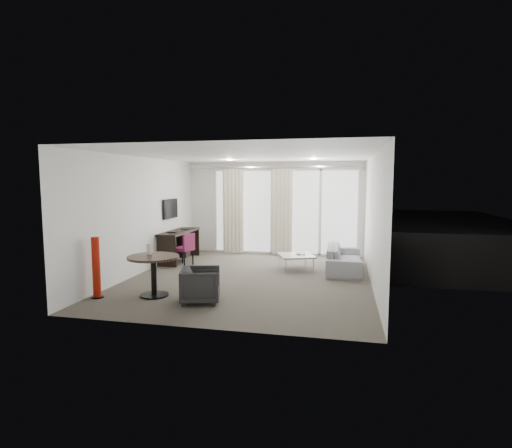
% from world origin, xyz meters
% --- Properties ---
extents(floor, '(5.00, 6.00, 0.00)m').
position_xyz_m(floor, '(0.00, 0.00, 0.00)').
color(floor, '#4D473D').
rests_on(floor, ground).
extents(ceiling, '(5.00, 6.00, 0.00)m').
position_xyz_m(ceiling, '(0.00, 0.00, 2.60)').
color(ceiling, white).
rests_on(ceiling, ground).
extents(wall_left, '(0.00, 6.00, 2.60)m').
position_xyz_m(wall_left, '(-2.50, 0.00, 1.30)').
color(wall_left, silver).
rests_on(wall_left, ground).
extents(wall_right, '(0.00, 6.00, 2.60)m').
position_xyz_m(wall_right, '(2.50, 0.00, 1.30)').
color(wall_right, silver).
rests_on(wall_right, ground).
extents(wall_front, '(5.00, 0.00, 2.60)m').
position_xyz_m(wall_front, '(0.00, -3.00, 1.30)').
color(wall_front, silver).
rests_on(wall_front, ground).
extents(window_panel, '(4.00, 0.02, 2.38)m').
position_xyz_m(window_panel, '(0.30, 2.98, 1.20)').
color(window_panel, white).
rests_on(window_panel, ground).
extents(window_frame, '(4.10, 0.06, 2.44)m').
position_xyz_m(window_frame, '(0.30, 2.97, 1.20)').
color(window_frame, white).
rests_on(window_frame, ground).
extents(curtain_left, '(0.60, 0.20, 2.38)m').
position_xyz_m(curtain_left, '(-1.15, 2.82, 1.20)').
color(curtain_left, beige).
rests_on(curtain_left, ground).
extents(curtain_right, '(0.60, 0.20, 2.38)m').
position_xyz_m(curtain_right, '(0.25, 2.82, 1.20)').
color(curtain_right, beige).
rests_on(curtain_right, ground).
extents(curtain_track, '(4.80, 0.04, 0.04)m').
position_xyz_m(curtain_track, '(0.00, 2.82, 2.45)').
color(curtain_track, '#B2B2B7').
rests_on(curtain_track, ceiling).
extents(downlight_a, '(0.12, 0.12, 0.02)m').
position_xyz_m(downlight_a, '(-0.90, 1.60, 2.59)').
color(downlight_a, '#FFE0B2').
rests_on(downlight_a, ceiling).
extents(downlight_b, '(0.12, 0.12, 0.02)m').
position_xyz_m(downlight_b, '(1.20, 1.60, 2.59)').
color(downlight_b, '#FFE0B2').
rests_on(downlight_b, ceiling).
extents(desk, '(0.52, 1.66, 0.78)m').
position_xyz_m(desk, '(-2.22, 1.44, 0.39)').
color(desk, black).
rests_on(desk, floor).
extents(tv, '(0.05, 0.80, 0.50)m').
position_xyz_m(tv, '(-2.46, 1.45, 1.35)').
color(tv, black).
rests_on(tv, wall_left).
extents(desk_chair, '(0.53, 0.52, 0.80)m').
position_xyz_m(desk_chair, '(-1.90, 0.92, 0.40)').
color(desk_chair, maroon).
rests_on(desk_chair, floor).
extents(round_table, '(1.02, 1.02, 0.73)m').
position_xyz_m(round_table, '(-1.39, -1.66, 0.37)').
color(round_table, black).
rests_on(round_table, floor).
extents(menu_card, '(0.11, 0.05, 0.20)m').
position_xyz_m(menu_card, '(-1.53, -1.55, 0.72)').
color(menu_card, white).
rests_on(menu_card, round_table).
extents(red_lamp, '(0.24, 0.24, 1.09)m').
position_xyz_m(red_lamp, '(-2.33, -1.98, 0.54)').
color(red_lamp, '#971708').
rests_on(red_lamp, floor).
extents(tub_armchair, '(0.81, 0.79, 0.60)m').
position_xyz_m(tub_armchair, '(-0.43, -1.84, 0.30)').
color(tub_armchair, black).
rests_on(tub_armchair, floor).
extents(coffee_table, '(1.00, 1.00, 0.35)m').
position_xyz_m(coffee_table, '(0.87, 1.05, 0.17)').
color(coffee_table, gray).
rests_on(coffee_table, floor).
extents(remote, '(0.10, 0.16, 0.02)m').
position_xyz_m(remote, '(0.91, 1.08, 0.36)').
color(remote, black).
rests_on(remote, coffee_table).
extents(magazine, '(0.25, 0.31, 0.02)m').
position_xyz_m(magazine, '(0.95, 1.17, 0.36)').
color(magazine, gray).
rests_on(magazine, coffee_table).
extents(sofa, '(0.77, 1.96, 0.57)m').
position_xyz_m(sofa, '(1.96, 1.18, 0.29)').
color(sofa, gray).
rests_on(sofa, floor).
extents(terrace_slab, '(5.60, 3.00, 0.12)m').
position_xyz_m(terrace_slab, '(0.30, 4.50, -0.06)').
color(terrace_slab, '#4D4D50').
rests_on(terrace_slab, ground).
extents(rattan_chair_a, '(0.60, 0.60, 0.82)m').
position_xyz_m(rattan_chair_a, '(0.92, 4.19, 0.41)').
color(rattan_chair_a, brown).
rests_on(rattan_chair_a, terrace_slab).
extents(rattan_chair_b, '(0.82, 0.82, 0.91)m').
position_xyz_m(rattan_chair_b, '(1.78, 4.69, 0.45)').
color(rattan_chair_b, brown).
rests_on(rattan_chair_b, terrace_slab).
extents(rattan_table, '(0.59, 0.59, 0.48)m').
position_xyz_m(rattan_table, '(1.89, 3.57, 0.24)').
color(rattan_table, brown).
rests_on(rattan_table, terrace_slab).
extents(balustrade, '(5.50, 0.06, 1.05)m').
position_xyz_m(balustrade, '(0.30, 5.95, 0.50)').
color(balustrade, '#B2B2B7').
rests_on(balustrade, terrace_slab).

